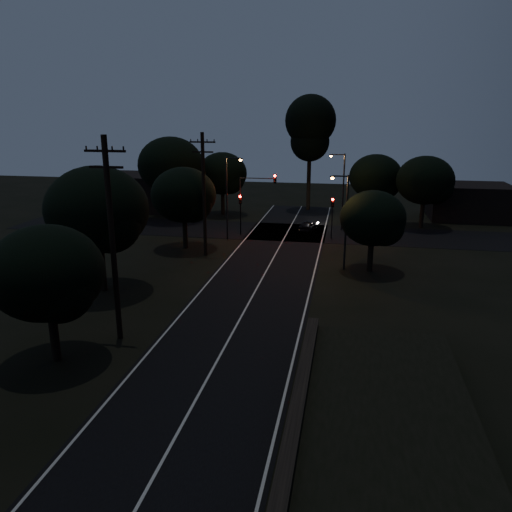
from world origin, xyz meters
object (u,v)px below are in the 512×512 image
(utility_pole_far, at_px, (204,193))
(signal_mast, at_px, (257,193))
(car, at_px, (308,226))
(tall_pine, at_px, (310,128))
(signal_right, at_px, (332,211))
(streetlight_a, at_px, (229,192))
(streetlight_b, at_px, (341,187))
(utility_pole_mid, at_px, (112,238))
(signal_left, at_px, (240,207))
(streetlight_c, at_px, (344,216))

(utility_pole_far, distance_m, signal_mast, 8.64)
(utility_pole_far, relative_size, car, 3.10)
(tall_pine, xyz_separation_m, signal_right, (3.60, -15.01, -7.42))
(signal_right, bearing_deg, car, 130.53)
(streetlight_a, distance_m, streetlight_b, 12.19)
(signal_mast, bearing_deg, streetlight_b, 25.99)
(utility_pole_mid, relative_size, signal_left, 2.68)
(tall_pine, xyz_separation_m, streetlight_a, (-6.31, -17.00, -5.62))
(streetlight_c, bearing_deg, utility_pole_far, 170.40)
(signal_left, height_order, streetlight_c, streetlight_c)
(utility_pole_mid, relative_size, signal_mast, 1.76)
(streetlight_b, bearing_deg, streetlight_a, -150.52)
(utility_pole_mid, distance_m, streetlight_c, 19.15)
(signal_left, distance_m, streetlight_a, 2.77)
(tall_pine, distance_m, streetlight_a, 18.98)
(utility_pole_far, xyz_separation_m, signal_mast, (3.09, 7.99, -1.15))
(utility_pole_far, bearing_deg, streetlight_b, 46.70)
(signal_left, relative_size, streetlight_b, 0.51)
(utility_pole_mid, height_order, streetlight_b, utility_pole_mid)
(signal_mast, bearing_deg, streetlight_a, -140.23)
(streetlight_a, height_order, streetlight_b, same)
(tall_pine, relative_size, signal_mast, 2.28)
(utility_pole_far, xyz_separation_m, signal_left, (1.40, 7.99, -2.65))
(utility_pole_far, height_order, streetlight_a, utility_pole_far)
(utility_pole_mid, bearing_deg, streetlight_a, 88.27)
(streetlight_a, relative_size, streetlight_b, 1.00)
(signal_right, relative_size, car, 1.21)
(streetlight_c, bearing_deg, tall_pine, 100.93)
(utility_pole_mid, xyz_separation_m, signal_mast, (3.09, 24.99, -1.40))
(tall_pine, relative_size, streetlight_a, 1.78)
(signal_mast, bearing_deg, signal_left, -179.87)
(signal_left, height_order, signal_right, same)
(tall_pine, bearing_deg, signal_right, -76.51)
(streetlight_b, distance_m, car, 5.31)
(tall_pine, distance_m, signal_right, 17.13)
(signal_left, xyz_separation_m, streetlight_a, (-0.71, -1.99, 1.80))
(signal_mast, xyz_separation_m, car, (4.96, 2.98, -3.76))
(utility_pole_mid, distance_m, streetlight_b, 31.15)
(signal_right, relative_size, streetlight_c, 0.55)
(streetlight_c, distance_m, car, 14.03)
(utility_pole_far, bearing_deg, signal_left, 80.06)
(tall_pine, distance_m, car, 15.48)
(streetlight_a, distance_m, streetlight_c, 13.72)
(utility_pole_mid, height_order, tall_pine, tall_pine)
(utility_pole_mid, relative_size, utility_pole_far, 1.05)
(streetlight_b, bearing_deg, car, -162.48)
(utility_pole_mid, bearing_deg, signal_right, 67.01)
(signal_left, bearing_deg, car, 24.17)
(streetlight_a, xyz_separation_m, streetlight_b, (10.61, 6.00, 0.00))
(signal_mast, bearing_deg, utility_pole_mid, -97.04)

